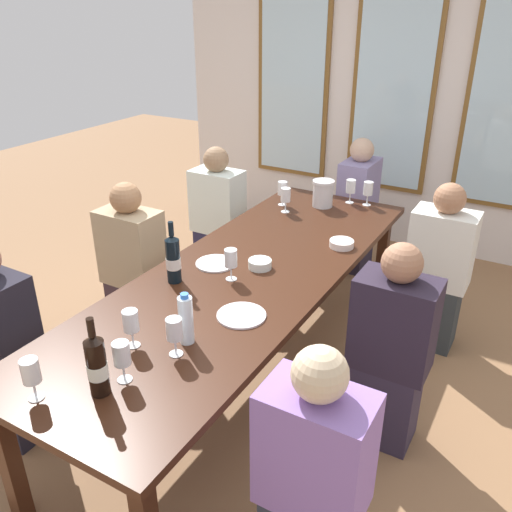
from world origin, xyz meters
The scene contains 27 objects.
ground_plane centered at (0.00, 0.00, 0.00)m, with size 12.00×12.00×0.00m, color #8C6342.
back_wall_with_windows centered at (0.00, 2.47, 1.45)m, with size 4.14×0.10×2.90m.
dining_table centered at (0.00, 0.00, 0.68)m, with size 0.94×2.82×0.74m.
white_plate_0 centered at (-0.20, -0.01, 0.74)m, with size 0.22×0.22×0.01m, color white.
white_plate_1 centered at (0.21, -0.40, 0.74)m, with size 0.23×0.23×0.01m, color white.
metal_pitcher centered at (-0.05, 1.14, 0.84)m, with size 0.16×0.16×0.19m.
wine_bottle_0 centered at (0.03, -1.13, 0.87)m, with size 0.08×0.08×0.33m.
wine_bottle_1 centered at (-0.27, -0.29, 0.87)m, with size 0.08×0.08×0.34m.
tasting_bowl_0 centered at (0.04, 0.07, 0.76)m, with size 0.13×0.13×0.05m, color white.
tasting_bowl_1 centered at (0.33, 0.56, 0.76)m, with size 0.15×0.15×0.04m, color white.
water_bottle centered at (0.12, -0.70, 0.85)m, with size 0.06×0.06×0.24m.
wine_glass_0 centered at (-0.02, -0.12, 0.86)m, with size 0.07×0.07×0.17m.
wine_glass_1 centered at (0.09, 1.31, 0.86)m, with size 0.07×0.07×0.17m.
wine_glass_2 centered at (0.13, -0.80, 0.86)m, with size 0.07×0.07×0.17m.
wine_glass_3 centered at (0.22, 1.32, 0.86)m, with size 0.07×0.07×0.17m.
wine_glass_4 centered at (0.06, -1.03, 0.86)m, with size 0.07×0.07×0.17m.
wine_glass_5 centered at (-0.07, -0.84, 0.86)m, with size 0.07×0.07×0.17m.
wine_glass_6 centered at (-0.31, 1.02, 0.86)m, with size 0.07×0.07×0.17m.
wine_glass_7 centered at (-0.15, -1.28, 0.86)m, with size 0.07×0.07×0.17m.
wine_glass_8 centered at (-0.23, 0.91, 0.86)m, with size 0.07×0.07×0.17m.
seated_person_0 centered at (-0.84, 0.00, 0.53)m, with size 0.38×0.24×1.11m.
seated_person_1 centered at (0.84, -0.03, 0.53)m, with size 0.38×0.24×1.11m.
seated_person_2 centered at (-0.84, -0.97, 0.53)m, with size 0.38×0.24×1.11m.
seated_person_3 centered at (0.84, -0.94, 0.53)m, with size 0.38×0.24×1.11m.
seated_person_4 centered at (-0.84, 0.97, 0.53)m, with size 0.38×0.24×1.11m.
seated_person_5 centered at (0.84, 0.95, 0.53)m, with size 0.38×0.24×1.11m.
seated_person_6 centered at (0.00, 1.76, 0.53)m, with size 0.24×0.38×1.11m.
Camera 1 is at (1.34, -2.22, 2.09)m, focal length 37.56 mm.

